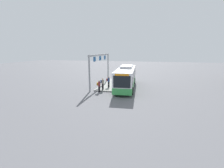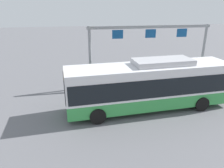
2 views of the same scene
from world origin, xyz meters
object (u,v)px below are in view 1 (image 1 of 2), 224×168
object	(u,v)px
person_boarding	(99,86)
bus_main	(126,77)
person_waiting_near	(108,82)
trash_bin	(115,77)
person_waiting_mid	(103,83)

from	to	relation	value
person_boarding	bus_main	bearing A→B (deg)	32.64
bus_main	person_waiting_near	world-z (taller)	bus_main
bus_main	person_waiting_near	distance (m)	2.84
bus_main	person_waiting_near	xyz separation A→B (m)	(0.81, -2.62, -0.76)
person_boarding	trash_bin	bearing A→B (deg)	75.43
trash_bin	person_boarding	bearing A→B (deg)	-1.34
person_waiting_mid	person_boarding	bearing A→B (deg)	-109.33
person_waiting_mid	trash_bin	xyz separation A→B (m)	(-8.61, 0.03, -0.44)
person_boarding	person_waiting_mid	distance (m)	1.11
bus_main	trash_bin	bearing A→B (deg)	-156.89
person_waiting_near	trash_bin	size ratio (longest dim) A/B	1.86
person_waiting_near	trash_bin	world-z (taller)	person_waiting_near
bus_main	person_waiting_mid	world-z (taller)	bus_main
bus_main	person_boarding	world-z (taller)	bus_main
bus_main	trash_bin	world-z (taller)	bus_main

